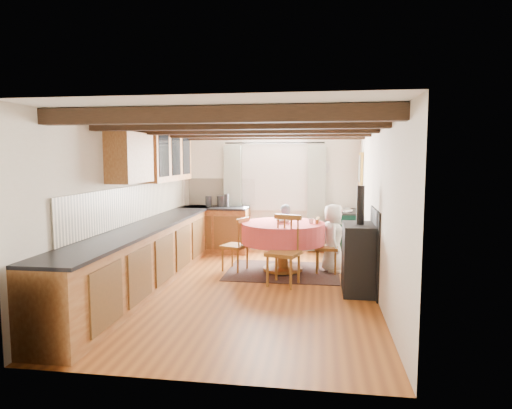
% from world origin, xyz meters
% --- Properties ---
extents(floor, '(3.60, 5.50, 0.00)m').
position_xyz_m(floor, '(0.00, 0.00, 0.00)').
color(floor, '#A35821').
rests_on(floor, ground).
extents(ceiling, '(3.60, 5.50, 0.00)m').
position_xyz_m(ceiling, '(0.00, 0.00, 2.40)').
color(ceiling, white).
rests_on(ceiling, ground).
extents(wall_back, '(3.60, 0.00, 2.40)m').
position_xyz_m(wall_back, '(0.00, 2.75, 1.20)').
color(wall_back, silver).
rests_on(wall_back, ground).
extents(wall_front, '(3.60, 0.00, 2.40)m').
position_xyz_m(wall_front, '(0.00, -2.75, 1.20)').
color(wall_front, silver).
rests_on(wall_front, ground).
extents(wall_left, '(0.00, 5.50, 2.40)m').
position_xyz_m(wall_left, '(-1.80, 0.00, 1.20)').
color(wall_left, silver).
rests_on(wall_left, ground).
extents(wall_right, '(0.00, 5.50, 2.40)m').
position_xyz_m(wall_right, '(1.80, 0.00, 1.20)').
color(wall_right, silver).
rests_on(wall_right, ground).
extents(beam_a, '(3.60, 0.16, 0.16)m').
position_xyz_m(beam_a, '(0.00, -2.00, 2.31)').
color(beam_a, '#372215').
rests_on(beam_a, ceiling).
extents(beam_b, '(3.60, 0.16, 0.16)m').
position_xyz_m(beam_b, '(0.00, -1.00, 2.31)').
color(beam_b, '#372215').
rests_on(beam_b, ceiling).
extents(beam_c, '(3.60, 0.16, 0.16)m').
position_xyz_m(beam_c, '(0.00, 0.00, 2.31)').
color(beam_c, '#372215').
rests_on(beam_c, ceiling).
extents(beam_d, '(3.60, 0.16, 0.16)m').
position_xyz_m(beam_d, '(0.00, 1.00, 2.31)').
color(beam_d, '#372215').
rests_on(beam_d, ceiling).
extents(beam_e, '(3.60, 0.16, 0.16)m').
position_xyz_m(beam_e, '(0.00, 2.00, 2.31)').
color(beam_e, '#372215').
rests_on(beam_e, ceiling).
extents(splash_left, '(0.02, 4.50, 0.55)m').
position_xyz_m(splash_left, '(-1.78, 0.30, 1.20)').
color(splash_left, beige).
rests_on(splash_left, wall_left).
extents(splash_back, '(1.40, 0.02, 0.55)m').
position_xyz_m(splash_back, '(-1.00, 2.73, 1.20)').
color(splash_back, beige).
rests_on(splash_back, wall_back).
extents(base_cabinet_left, '(0.60, 5.30, 0.88)m').
position_xyz_m(base_cabinet_left, '(-1.50, 0.00, 0.44)').
color(base_cabinet_left, '#A16F3D').
rests_on(base_cabinet_left, floor).
extents(base_cabinet_back, '(1.30, 0.60, 0.88)m').
position_xyz_m(base_cabinet_back, '(-1.05, 2.45, 0.44)').
color(base_cabinet_back, '#A16F3D').
rests_on(base_cabinet_back, floor).
extents(worktop_left, '(0.64, 5.30, 0.04)m').
position_xyz_m(worktop_left, '(-1.48, 0.00, 0.90)').
color(worktop_left, black).
rests_on(worktop_left, base_cabinet_left).
extents(worktop_back, '(1.30, 0.64, 0.04)m').
position_xyz_m(worktop_back, '(-1.05, 2.43, 0.90)').
color(worktop_back, black).
rests_on(worktop_back, base_cabinet_back).
extents(wall_cabinet_glass, '(0.34, 1.80, 0.90)m').
position_xyz_m(wall_cabinet_glass, '(-1.63, 1.20, 1.95)').
color(wall_cabinet_glass, '#A16F3D').
rests_on(wall_cabinet_glass, wall_left).
extents(wall_cabinet_solid, '(0.34, 0.90, 0.70)m').
position_xyz_m(wall_cabinet_solid, '(-1.63, -0.30, 1.90)').
color(wall_cabinet_solid, '#A16F3D').
rests_on(wall_cabinet_solid, wall_left).
extents(window_frame, '(1.34, 0.03, 1.54)m').
position_xyz_m(window_frame, '(0.10, 2.73, 1.60)').
color(window_frame, white).
rests_on(window_frame, wall_back).
extents(window_pane, '(1.20, 0.01, 1.40)m').
position_xyz_m(window_pane, '(0.10, 2.74, 1.60)').
color(window_pane, white).
rests_on(window_pane, wall_back).
extents(curtain_left, '(0.35, 0.10, 2.10)m').
position_xyz_m(curtain_left, '(-0.75, 2.65, 1.10)').
color(curtain_left, '#95A591').
rests_on(curtain_left, wall_back).
extents(curtain_right, '(0.35, 0.10, 2.10)m').
position_xyz_m(curtain_right, '(0.95, 2.65, 1.10)').
color(curtain_right, '#95A591').
rests_on(curtain_right, wall_back).
extents(curtain_rod, '(2.00, 0.03, 0.03)m').
position_xyz_m(curtain_rod, '(0.10, 2.65, 2.20)').
color(curtain_rod, black).
rests_on(curtain_rod, wall_back).
extents(wall_picture, '(0.04, 0.50, 0.60)m').
position_xyz_m(wall_picture, '(1.77, 2.30, 1.70)').
color(wall_picture, gold).
rests_on(wall_picture, wall_right).
extents(wall_plate, '(0.30, 0.02, 0.30)m').
position_xyz_m(wall_plate, '(1.05, 2.72, 1.70)').
color(wall_plate, silver).
rests_on(wall_plate, wall_back).
extents(rug, '(1.85, 1.44, 0.01)m').
position_xyz_m(rug, '(0.42, 1.02, 0.01)').
color(rug, '#321914').
rests_on(rug, floor).
extents(dining_table, '(1.38, 1.38, 0.83)m').
position_xyz_m(dining_table, '(0.42, 1.02, 0.42)').
color(dining_table, '#DB3B3A').
rests_on(dining_table, floor).
extents(chair_near, '(0.57, 0.58, 1.05)m').
position_xyz_m(chair_near, '(0.49, 0.23, 0.53)').
color(chair_near, brown).
rests_on(chair_near, floor).
extents(chair_left, '(0.52, 0.50, 0.91)m').
position_xyz_m(chair_left, '(-0.39, 1.00, 0.45)').
color(chair_left, brown).
rests_on(chair_left, floor).
extents(chair_right, '(0.43, 0.42, 0.91)m').
position_xyz_m(chair_right, '(1.14, 1.08, 0.46)').
color(chair_right, brown).
rests_on(chair_right, floor).
extents(aga_range, '(0.65, 1.00, 0.92)m').
position_xyz_m(aga_range, '(1.47, 2.30, 0.46)').
color(aga_range, black).
rests_on(aga_range, floor).
extents(cast_iron_stove, '(0.45, 0.76, 1.51)m').
position_xyz_m(cast_iron_stove, '(1.58, 0.05, 0.76)').
color(cast_iron_stove, black).
rests_on(cast_iron_stove, floor).
extents(child_far, '(0.41, 0.29, 1.06)m').
position_xyz_m(child_far, '(0.40, 1.75, 0.53)').
color(child_far, '#465964').
rests_on(child_far, floor).
extents(child_right, '(0.36, 0.56, 1.14)m').
position_xyz_m(child_right, '(1.25, 1.16, 0.57)').
color(child_right, silver).
rests_on(child_right, floor).
extents(bowl_a, '(0.27, 0.27, 0.06)m').
position_xyz_m(bowl_a, '(0.41, 1.01, 0.86)').
color(bowl_a, silver).
rests_on(bowl_a, dining_table).
extents(bowl_b, '(0.27, 0.27, 0.07)m').
position_xyz_m(bowl_b, '(0.44, 1.06, 0.86)').
color(bowl_b, silver).
rests_on(bowl_b, dining_table).
extents(cup, '(0.13, 0.13, 0.08)m').
position_xyz_m(cup, '(0.88, 1.00, 0.87)').
color(cup, silver).
rests_on(cup, dining_table).
extents(canister_tall, '(0.13, 0.13, 0.21)m').
position_xyz_m(canister_tall, '(-1.21, 2.45, 1.03)').
color(canister_tall, '#262628').
rests_on(canister_tall, worktop_back).
extents(canister_wide, '(0.20, 0.20, 0.22)m').
position_xyz_m(canister_wide, '(-0.93, 2.46, 1.03)').
color(canister_wide, '#262628').
rests_on(canister_wide, worktop_back).
extents(canister_slim, '(0.09, 0.09, 0.26)m').
position_xyz_m(canister_slim, '(-0.83, 2.42, 1.05)').
color(canister_slim, '#262628').
rests_on(canister_slim, worktop_back).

